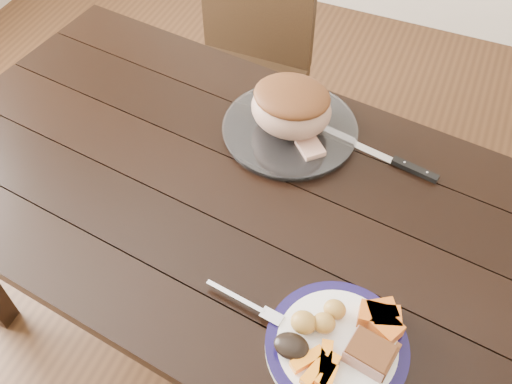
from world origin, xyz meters
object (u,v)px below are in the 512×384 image
at_px(dining_table, 230,212).
at_px(dinner_plate, 337,346).
at_px(serving_platter, 290,130).
at_px(pork_slice, 369,354).
at_px(chair_far, 245,60).
at_px(roast_joint, 291,109).
at_px(fork, 249,305).
at_px(carving_knife, 400,163).

relative_size(dining_table, dinner_plate, 6.04).
height_order(serving_platter, pork_slice, pork_slice).
bearing_deg(chair_far, dinner_plate, 121.87).
relative_size(dining_table, serving_platter, 4.94).
height_order(dining_table, roast_joint, roast_joint).
distance_m(dinner_plate, roast_joint, 0.61).
distance_m(serving_platter, pork_slice, 0.64).
distance_m(chair_far, dinner_plate, 1.23).
bearing_deg(pork_slice, dining_table, 145.74).
bearing_deg(fork, serving_platter, 109.59).
bearing_deg(carving_knife, chair_far, 153.13).
bearing_deg(chair_far, pork_slice, 124.16).
bearing_deg(dinner_plate, roast_joint, 119.58).
distance_m(serving_platter, carving_knife, 0.29).
bearing_deg(dining_table, dinner_plate, -38.09).
distance_m(dining_table, chair_far, 0.80).
height_order(chair_far, serving_platter, chair_far).
height_order(roast_joint, carving_knife, roast_joint).
distance_m(dinner_plate, serving_platter, 0.60).
xyz_separation_m(chair_far, dinner_plate, (0.65, -1.02, 0.23)).
relative_size(dining_table, fork, 9.53).
relative_size(dinner_plate, pork_slice, 3.36).
distance_m(dining_table, carving_knife, 0.44).
bearing_deg(roast_joint, pork_slice, -55.78).
bearing_deg(chair_far, carving_knife, 141.81).
bearing_deg(carving_knife, pork_slice, -72.12).
distance_m(chair_far, fork, 1.14).
xyz_separation_m(dinner_plate, fork, (-0.19, 0.01, 0.01)).
xyz_separation_m(dinner_plate, carving_knife, (-0.00, 0.52, -0.00)).
relative_size(pork_slice, carving_knife, 0.26).
relative_size(chair_far, dinner_plate, 3.30).
height_order(dining_table, carving_knife, carving_knife).
bearing_deg(roast_joint, dinner_plate, -60.42).
bearing_deg(fork, roast_joint, 109.59).
relative_size(chair_far, pork_slice, 11.11).
bearing_deg(serving_platter, fork, -78.25).
bearing_deg(pork_slice, chair_far, 124.60).
height_order(fork, roast_joint, roast_joint).
xyz_separation_m(dining_table, pork_slice, (0.43, -0.29, 0.13)).
bearing_deg(dinner_plate, chair_far, 122.31).
xyz_separation_m(dining_table, chair_far, (-0.28, 0.74, -0.13)).
xyz_separation_m(serving_platter, fork, (0.11, -0.51, 0.01)).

